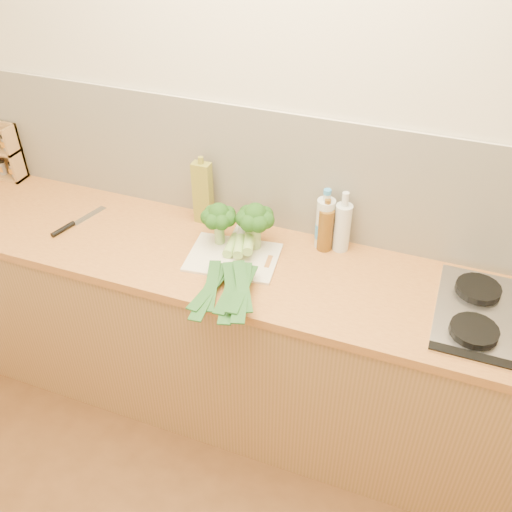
# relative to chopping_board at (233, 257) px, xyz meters

# --- Properties ---
(room_shell) EXTENTS (3.50, 3.50, 3.50)m
(room_shell) POSITION_rel_chopping_board_xyz_m (0.09, 0.29, 0.26)
(room_shell) COLOR beige
(room_shell) RESTS_ON ground
(counter) EXTENTS (3.20, 0.62, 0.90)m
(counter) POSITION_rel_chopping_board_xyz_m (0.09, 0.00, -0.46)
(counter) COLOR #A27343
(counter) RESTS_ON ground
(chopping_board) EXTENTS (0.40, 0.31, 0.01)m
(chopping_board) POSITION_rel_chopping_board_xyz_m (0.00, 0.00, 0.00)
(chopping_board) COLOR silver
(chopping_board) RESTS_ON counter
(broccoli_left) EXTENTS (0.15, 0.15, 0.19)m
(broccoli_left) POSITION_rel_chopping_board_xyz_m (-0.09, 0.07, 0.13)
(broccoli_left) COLOR #92B76A
(broccoli_left) RESTS_ON chopping_board
(broccoli_right) EXTENTS (0.16, 0.16, 0.21)m
(broccoli_right) POSITION_rel_chopping_board_xyz_m (0.06, 0.09, 0.15)
(broccoli_right) COLOR #92B76A
(broccoli_right) RESTS_ON chopping_board
(leek_front) EXTENTS (0.13, 0.64, 0.04)m
(leek_front) POSITION_rel_chopping_board_xyz_m (-0.01, -0.04, 0.03)
(leek_front) COLOR white
(leek_front) RESTS_ON chopping_board
(leek_mid) EXTENTS (0.21, 0.61, 0.04)m
(leek_mid) POSITION_rel_chopping_board_xyz_m (0.04, -0.06, 0.05)
(leek_mid) COLOR white
(leek_mid) RESTS_ON chopping_board
(leek_back) EXTENTS (0.24, 0.66, 0.04)m
(leek_back) POSITION_rel_chopping_board_xyz_m (0.07, -0.03, 0.06)
(leek_back) COLOR white
(leek_back) RESTS_ON chopping_board
(chefs_knife) EXTENTS (0.10, 0.30, 0.02)m
(chefs_knife) POSITION_rel_chopping_board_xyz_m (-0.77, -0.04, 0.00)
(chefs_knife) COLOR silver
(chefs_knife) RESTS_ON counter
(spice_rack) EXTENTS (0.24, 0.10, 0.29)m
(spice_rack) POSITION_rel_chopping_board_xyz_m (-1.36, 0.24, 0.12)
(spice_rack) COLOR tan
(spice_rack) RESTS_ON counter
(oil_tin) EXTENTS (0.08, 0.05, 0.32)m
(oil_tin) POSITION_rel_chopping_board_xyz_m (-0.23, 0.21, 0.14)
(oil_tin) COLOR olive
(oil_tin) RESTS_ON counter
(glass_bottle) EXTENTS (0.07, 0.07, 0.27)m
(glass_bottle) POSITION_rel_chopping_board_xyz_m (0.40, 0.22, 0.11)
(glass_bottle) COLOR silver
(glass_bottle) RESTS_ON counter
(amber_bottle) EXTENTS (0.06, 0.06, 0.24)m
(amber_bottle) POSITION_rel_chopping_board_xyz_m (0.33, 0.20, 0.10)
(amber_bottle) COLOR brown
(amber_bottle) RESTS_ON counter
(water_bottle) EXTENTS (0.08, 0.08, 0.25)m
(water_bottle) POSITION_rel_chopping_board_xyz_m (0.32, 0.22, 0.10)
(water_bottle) COLOR silver
(water_bottle) RESTS_ON counter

